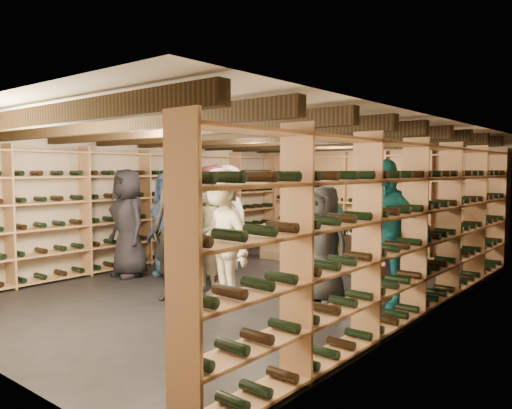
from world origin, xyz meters
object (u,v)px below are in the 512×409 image
object	(u,v)px
crate_stack_right	(354,253)
crate_loose	(378,268)
crate_stack_left	(274,241)
person_1	(176,231)
person_12	(323,244)
person_11	(379,229)
person_9	(227,218)
person_7	(207,239)
person_5	(214,221)
person_10	(329,231)
person_4	(384,235)
person_3	(222,236)
person_8	(315,232)
person_6	(169,224)
person_2	(211,234)
person_0	(128,223)

from	to	relation	value
crate_stack_right	crate_loose	distance (m)	0.49
crate_stack_left	person_1	size ratio (longest dim) A/B	0.36
crate_stack_right	person_12	size ratio (longest dim) A/B	0.44
crate_stack_right	crate_loose	xyz separation A→B (m)	(0.31, 0.28, -0.25)
person_11	person_12	world-z (taller)	person_11
crate_stack_left	crate_stack_right	xyz separation A→B (m)	(1.92, -0.28, 0.00)
crate_stack_left	person_9	distance (m)	1.58
person_7	person_9	bearing A→B (deg)	133.16
crate_loose	person_9	distance (m)	2.75
person_5	person_10	world-z (taller)	person_5
crate_stack_left	person_7	size ratio (longest dim) A/B	0.44
person_4	person_9	world-z (taller)	person_4
crate_stack_left	person_12	distance (m)	3.38
person_1	person_3	world-z (taller)	person_1
person_1	person_4	distance (m)	2.72
person_8	person_3	bearing A→B (deg)	-124.52
crate_stack_right	person_12	xyz separation A→B (m)	(0.58, -1.95, 0.44)
person_3	person_11	distance (m)	2.62
crate_stack_right	person_7	size ratio (longest dim) A/B	0.44
person_11	crate_stack_right	bearing A→B (deg)	130.25
person_5	person_6	xyz separation A→B (m)	(-0.60, -0.43, -0.07)
person_7	person_12	distance (m)	1.67
crate_stack_left	person_4	world-z (taller)	person_4
person_4	person_11	world-z (taller)	person_4
person_7	person_11	xyz separation A→B (m)	(1.62, 2.15, 0.07)
crate_stack_left	person_2	distance (m)	2.52
person_5	person_9	bearing A→B (deg)	132.13
crate_loose	person_7	bearing A→B (deg)	-114.18
crate_stack_left	person_5	xyz separation A→B (m)	(0.25, -1.98, 0.59)
person_2	person_8	size ratio (longest dim) A/B	0.90
person_6	person_10	distance (m)	2.65
person_1	person_6	size ratio (longest dim) A/B	1.10
person_0	person_3	xyz separation A→B (m)	(2.30, -0.19, 0.01)
crate_stack_left	person_2	size ratio (longest dim) A/B	0.43
person_7	person_4	bearing A→B (deg)	30.61
person_2	person_11	world-z (taller)	person_11
person_4	person_6	xyz separation A→B (m)	(-3.61, -0.41, -0.09)
crate_loose	person_0	distance (m)	4.29
person_0	person_11	bearing A→B (deg)	41.31
person_0	crate_stack_left	bearing A→B (deg)	82.38
person_4	person_10	size ratio (longest dim) A/B	1.26
person_3	person_5	world-z (taller)	person_5
person_4	person_7	distance (m)	2.47
person_3	person_12	world-z (taller)	person_3
crate_stack_right	person_10	xyz separation A→B (m)	(-0.24, -0.42, 0.41)
person_0	person_1	bearing A→B (deg)	-7.72
person_4	person_9	xyz separation A→B (m)	(-3.20, 0.53, -0.03)
person_3	crate_loose	bearing A→B (deg)	88.84
person_5	person_9	distance (m)	0.55
person_1	person_0	bearing A→B (deg)	142.89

